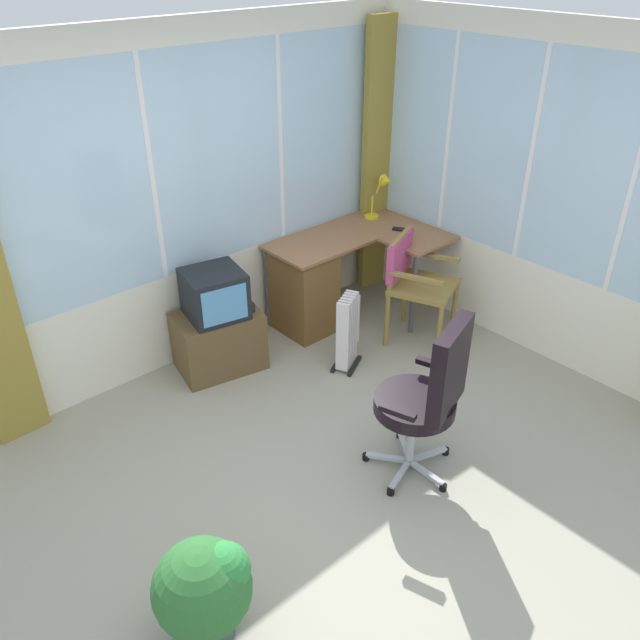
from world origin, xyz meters
TOP-DOWN VIEW (x-y plane):
  - ground at (0.00, 0.00)m, footprint 5.51×4.81m
  - north_window_panel at (0.00, 1.93)m, footprint 4.51×0.07m
  - east_window_panel at (2.28, 0.00)m, footprint 0.07×3.81m
  - curtain_corner at (2.15, 1.80)m, footprint 0.35×0.10m
  - desk at (1.16, 1.59)m, footprint 1.39×0.99m
  - desk_lamp at (2.05, 1.64)m, footprint 0.22×0.19m
  - tv_remote at (1.95, 1.31)m, footprint 0.11×0.15m
  - wooden_armchair at (1.65, 0.92)m, footprint 0.63×0.63m
  - office_chair at (0.51, -0.22)m, footprint 0.63×0.55m
  - tv_on_stand at (0.22, 1.59)m, footprint 0.72×0.56m
  - space_heater at (0.98, 0.95)m, footprint 0.33×0.27m
  - potted_plant at (-1.11, -0.26)m, footprint 0.47×0.47m

SIDE VIEW (x-z plane):
  - ground at x=0.00m, z-range -0.06..0.00m
  - space_heater at x=0.98m, z-range 0.00..0.63m
  - potted_plant at x=-1.11m, z-range 0.04..0.62m
  - tv_on_stand at x=0.22m, z-range -0.05..0.79m
  - desk at x=1.16m, z-range 0.04..0.79m
  - wooden_armchair at x=1.65m, z-range 0.14..1.05m
  - office_chair at x=0.51m, z-range 0.08..1.19m
  - tv_remote at x=1.95m, z-range 0.75..0.78m
  - desk_lamp at x=2.05m, z-range 0.82..1.21m
  - curtain_corner at x=2.15m, z-range 0.00..2.41m
  - north_window_panel at x=0.00m, z-range 0.00..2.50m
  - east_window_panel at x=2.28m, z-range 0.00..2.51m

